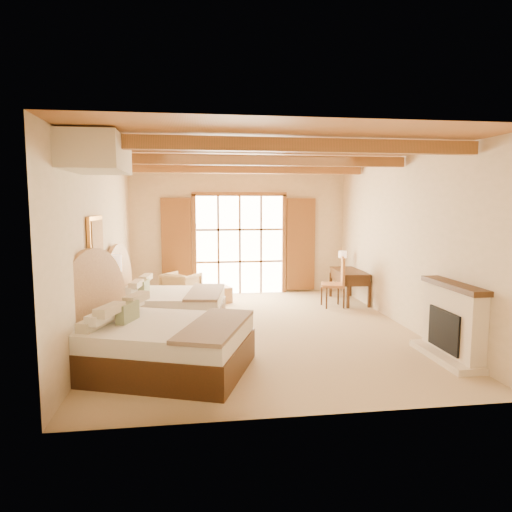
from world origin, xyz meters
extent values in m
plane|color=tan|center=(0.00, 0.00, 0.00)|extent=(7.00, 7.00, 0.00)
plane|color=beige|center=(0.00, 3.50, 1.60)|extent=(5.50, 0.00, 5.50)
plane|color=beige|center=(-2.75, 0.00, 1.60)|extent=(0.00, 7.00, 7.00)
plane|color=beige|center=(2.75, 0.00, 1.60)|extent=(0.00, 7.00, 7.00)
plane|color=#AA6838|center=(0.00, 0.00, 3.20)|extent=(7.00, 7.00, 0.00)
cube|color=white|center=(0.00, 3.46, 1.25)|extent=(2.20, 0.02, 2.50)
cube|color=brown|center=(-1.60, 3.43, 1.25)|extent=(0.75, 0.06, 2.40)
cube|color=brown|center=(1.60, 3.43, 1.25)|extent=(0.75, 0.06, 2.40)
cube|color=beige|center=(2.62, -2.00, 0.55)|extent=(0.25, 1.30, 1.10)
cube|color=black|center=(2.55, -2.00, 0.45)|extent=(0.18, 0.80, 0.60)
cube|color=beige|center=(2.53, -2.00, 0.05)|extent=(0.45, 1.40, 0.10)
cube|color=#462411|center=(2.61, -2.00, 1.12)|extent=(0.30, 1.40, 0.08)
cube|color=#ED9B3C|center=(-2.71, -0.75, 1.75)|extent=(0.05, 0.95, 0.75)
cube|color=gold|center=(-2.68, -0.75, 1.75)|extent=(0.02, 0.82, 0.62)
cube|color=beige|center=(-2.40, -2.00, 2.95)|extent=(0.70, 1.40, 0.45)
cube|color=#462411|center=(-1.63, -1.89, 0.22)|extent=(2.69, 2.36, 0.44)
cube|color=white|center=(-1.63, -1.89, 0.56)|extent=(2.63, 2.31, 0.24)
cube|color=#7F6652|center=(-0.87, -1.89, 0.69)|extent=(1.22, 1.85, 0.05)
cube|color=gray|center=(-2.15, -1.89, 0.81)|extent=(0.28, 0.48, 0.26)
cube|color=#462411|center=(-1.67, 0.59, 0.20)|extent=(2.26, 1.84, 0.40)
cube|color=white|center=(-1.67, 0.59, 0.51)|extent=(2.21, 1.80, 0.22)
cube|color=#7F6652|center=(-0.97, 0.59, 0.63)|extent=(0.84, 1.66, 0.05)
cube|color=gray|center=(-2.14, 0.59, 0.74)|extent=(0.18, 0.43, 0.24)
cube|color=#462411|center=(-2.50, -0.65, 0.31)|extent=(0.60, 0.60, 0.62)
cylinder|color=#3B251A|center=(-2.50, -0.64, 0.01)|extent=(0.21, 0.21, 0.03)
cylinder|color=#3B251A|center=(-2.50, -0.64, 0.66)|extent=(0.04, 0.04, 1.28)
cylinder|color=#FFD7AF|center=(-2.50, -0.64, 1.37)|extent=(0.32, 0.32, 0.26)
imported|color=tan|center=(-1.48, 2.64, 0.35)|extent=(1.04, 1.04, 0.70)
cube|color=tan|center=(-0.60, 2.47, 0.18)|extent=(0.63, 0.63, 0.36)
cube|color=#462411|center=(2.45, 2.07, 0.72)|extent=(0.67, 1.42, 0.05)
cube|color=#462411|center=(2.45, 2.07, 0.60)|extent=(0.65, 1.38, 0.22)
cube|color=#AF6636|center=(1.91, 1.61, 0.49)|extent=(0.60, 0.60, 0.07)
cube|color=#AF6636|center=(2.12, 1.61, 0.82)|extent=(0.17, 0.49, 0.60)
cylinder|color=#3B251A|center=(2.46, 2.60, 0.76)|extent=(0.12, 0.12, 0.02)
cylinder|color=#3B251A|center=(2.46, 2.60, 0.90)|extent=(0.02, 0.02, 0.28)
cylinder|color=#FFD7AF|center=(2.46, 2.60, 1.07)|extent=(0.20, 0.20, 0.16)
camera|label=1|loc=(-1.21, -8.15, 2.33)|focal=32.00mm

